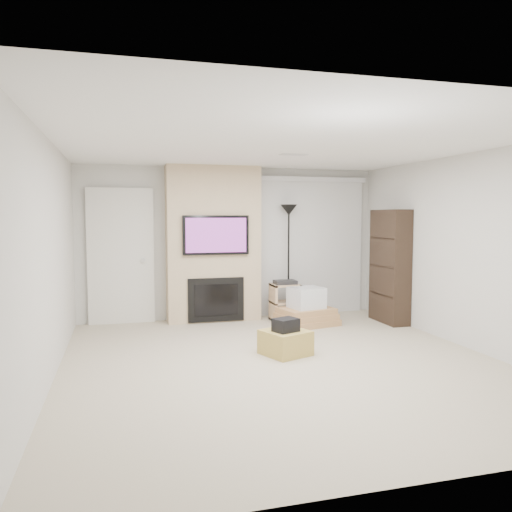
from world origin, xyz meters
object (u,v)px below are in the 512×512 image
object	(u,v)px
av_stand	(285,299)
box_stack	(306,311)
ottoman	(285,343)
floor_lamp	(289,229)
bookshelf	(390,266)

from	to	relation	value
av_stand	box_stack	size ratio (longest dim) A/B	0.66
ottoman	box_stack	size ratio (longest dim) A/B	0.50
floor_lamp	av_stand	distance (m)	1.19
av_stand	bookshelf	distance (m)	1.76
av_stand	bookshelf	xyz separation A→B (m)	(1.57, -0.55, 0.55)
av_stand	box_stack	distance (m)	0.47
box_stack	bookshelf	world-z (taller)	bookshelf
ottoman	bookshelf	xyz separation A→B (m)	(2.21, 1.36, 0.75)
box_stack	bookshelf	size ratio (longest dim) A/B	0.56
floor_lamp	av_stand	xyz separation A→B (m)	(-0.15, -0.29, -1.14)
box_stack	floor_lamp	bearing A→B (deg)	95.30
av_stand	box_stack	xyz separation A→B (m)	(0.22, -0.40, -0.12)
floor_lamp	box_stack	bearing A→B (deg)	-84.70
ottoman	floor_lamp	distance (m)	2.69
ottoman	bookshelf	world-z (taller)	bookshelf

